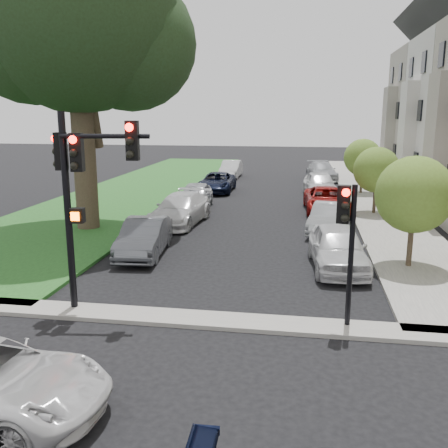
% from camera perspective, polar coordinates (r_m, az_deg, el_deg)
% --- Properties ---
extents(ground, '(140.00, 140.00, 0.00)m').
position_cam_1_polar(ground, '(11.74, -4.07, -15.02)').
color(ground, black).
rests_on(ground, ground).
extents(grass_strip, '(8.00, 44.00, 0.12)m').
position_cam_1_polar(grass_strip, '(36.37, -9.24, 4.06)').
color(grass_strip, '#1F481B').
rests_on(grass_strip, ground).
extents(sidewalk_right, '(3.50, 44.00, 0.12)m').
position_cam_1_polar(sidewalk_right, '(34.78, 16.25, 3.32)').
color(sidewalk_right, gray).
rests_on(sidewalk_right, ground).
extents(sidewalk_cross, '(60.00, 1.00, 0.12)m').
position_cam_1_polar(sidewalk_cross, '(13.47, -2.09, -10.90)').
color(sidewalk_cross, gray).
rests_on(sidewalk_cross, ground).
extents(house_d, '(7.70, 7.55, 15.97)m').
position_cam_1_polar(house_d, '(41.83, 23.78, 13.74)').
color(house_d, '#A09C90').
rests_on(house_d, ground).
extents(eucalyptus, '(10.11, 9.18, 14.33)m').
position_cam_1_polar(eucalyptus, '(24.21, -16.78, 22.54)').
color(eucalyptus, '#302518').
rests_on(eucalyptus, ground).
extents(small_tree_a, '(2.67, 2.67, 4.00)m').
position_cam_1_polar(small_tree_a, '(18.37, 20.92, 3.14)').
color(small_tree_a, '#302518').
rests_on(small_tree_a, ground).
extents(small_tree_b, '(2.43, 2.43, 3.64)m').
position_cam_1_polar(small_tree_b, '(27.78, 17.03, 5.93)').
color(small_tree_b, '#302518').
rests_on(small_tree_b, ground).
extents(small_tree_c, '(2.47, 2.47, 3.70)m').
position_cam_1_polar(small_tree_c, '(34.54, 15.57, 7.32)').
color(small_tree_c, '#302518').
rests_on(small_tree_c, ground).
extents(traffic_signal_main, '(2.68, 0.70, 5.47)m').
position_cam_1_polar(traffic_signal_main, '(13.74, -15.99, 5.20)').
color(traffic_signal_main, black).
rests_on(traffic_signal_main, ground).
extents(traffic_signal_secondary, '(0.50, 0.40, 3.74)m').
position_cam_1_polar(traffic_signal_secondary, '(12.66, 13.89, -0.67)').
color(traffic_signal_secondary, black).
rests_on(traffic_signal_secondary, ground).
extents(car_parked_0, '(2.19, 4.65, 1.54)m').
position_cam_1_polar(car_parked_0, '(18.07, 12.87, -2.62)').
color(car_parked_0, silver).
rests_on(car_parked_0, ground).
extents(car_parked_1, '(2.12, 4.26, 1.34)m').
position_cam_1_polar(car_parked_1, '(23.37, 11.85, 0.66)').
color(car_parked_1, '#999BA0').
rests_on(car_parked_1, ground).
extents(car_parked_2, '(2.58, 5.07, 1.37)m').
position_cam_1_polar(car_parked_2, '(28.13, 11.62, 2.73)').
color(car_parked_2, maroon).
rests_on(car_parked_2, ground).
extents(car_parked_3, '(2.41, 4.88, 1.60)m').
position_cam_1_polar(car_parked_3, '(33.37, 10.91, 4.51)').
color(car_parked_3, silver).
rests_on(car_parked_3, ground).
extents(car_parked_4, '(2.71, 5.22, 1.44)m').
position_cam_1_polar(car_parked_4, '(41.32, 11.11, 5.94)').
color(car_parked_4, '#999BA0').
rests_on(car_parked_4, ground).
extents(car_parked_5, '(1.89, 4.41, 1.41)m').
position_cam_1_polar(car_parked_5, '(19.51, -9.09, -1.51)').
color(car_parked_5, '#3F4247').
rests_on(car_parked_5, ground).
extents(car_parked_6, '(2.54, 5.30, 1.49)m').
position_cam_1_polar(car_parked_6, '(24.70, -5.00, 1.71)').
color(car_parked_6, silver).
rests_on(car_parked_6, ground).
extents(car_parked_7, '(2.09, 4.45, 1.47)m').
position_cam_1_polar(car_parked_7, '(28.67, -3.25, 3.26)').
color(car_parked_7, '#999BA0').
rests_on(car_parked_7, ground).
extents(car_parked_8, '(2.30, 4.84, 1.33)m').
position_cam_1_polar(car_parked_8, '(34.57, -0.81, 4.79)').
color(car_parked_8, black).
rests_on(car_parked_8, ground).
extents(car_parked_9, '(1.51, 4.28, 1.41)m').
position_cam_1_polar(car_parked_9, '(42.23, 0.83, 6.30)').
color(car_parked_9, silver).
rests_on(car_parked_9, ground).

